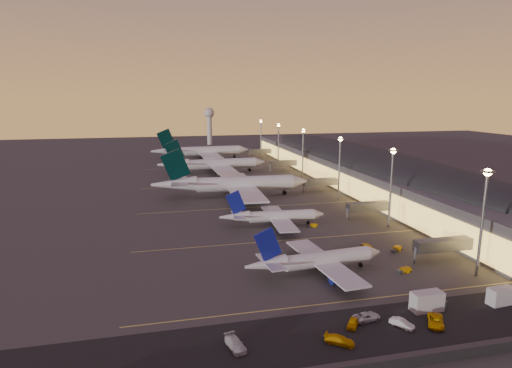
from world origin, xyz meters
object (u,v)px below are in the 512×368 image
object	(u,v)px
airliner_wide_far	(201,151)
service_van_e	(367,316)
airliner_wide_mid	(213,164)
airliner_narrow_north	(273,217)
radar_tower	(209,120)
airliner_narrow_south	(316,260)
service_van_f	(436,321)
catering_truck_b	(503,296)
service_van_c	(402,323)
baggage_tug_c	(312,226)
baggage_tug_b	(397,249)
service_van_b	(340,340)
service_van_d	(353,323)
baggage_tug_d	(366,247)
baggage_tug_a	(404,270)
service_van_a	(235,344)
catering_truck_a	(429,302)
airliner_wide_near	(232,184)

from	to	relation	value
airliner_wide_far	service_van_e	distance (m)	222.90
airliner_wide_mid	airliner_wide_far	size ratio (longest dim) A/B	0.91
airliner_narrow_north	radar_tower	distance (m)	251.22
airliner_narrow_south	service_van_f	world-z (taller)	airliner_narrow_south
airliner_narrow_north	airliner_narrow_south	bearing A→B (deg)	-86.54
catering_truck_b	service_van_c	size ratio (longest dim) A/B	1.42
baggage_tug_c	service_van_e	world-z (taller)	service_van_e
airliner_wide_far	baggage_tug_c	bearing A→B (deg)	-85.32
airliner_narrow_north	radar_tower	size ratio (longest dim) A/B	1.08
baggage_tug_b	service_van_c	xyz separation A→B (m)	(-20.65, -36.05, 0.21)
service_van_f	service_van_b	bearing A→B (deg)	-142.69
airliner_wide_mid	service_van_b	xyz separation A→B (m)	(-1.24, -173.20, -4.23)
service_van_d	baggage_tug_d	bearing A→B (deg)	97.47
radar_tower	baggage_tug_a	distance (m)	295.32
baggage_tug_a	service_van_a	xyz separation A→B (m)	(-45.60, -21.98, 0.30)
service_van_d	service_van_f	world-z (taller)	service_van_f
airliner_narrow_north	radar_tower	xyz separation A→B (m)	(10.64, 250.30, 18.64)
airliner_narrow_north	service_van_d	distance (m)	64.21
radar_tower	baggage_tug_a	xyz separation A→B (m)	(10.25, -294.36, -21.36)
airliner_narrow_south	service_van_e	world-z (taller)	airliner_narrow_south
service_van_b	service_van_e	size ratio (longest dim) A/B	0.94
airliner_wide_mid	airliner_wide_far	xyz separation A→B (m)	(-0.68, 55.79, 0.50)
baggage_tug_b	airliner_wide_far	bearing A→B (deg)	63.25
radar_tower	catering_truck_a	world-z (taller)	radar_tower
airliner_narrow_south	service_van_b	xyz separation A→B (m)	(-6.97, -29.46, -2.54)
airliner_narrow_south	airliner_wide_near	distance (m)	84.22
catering_truck_a	service_van_e	size ratio (longest dim) A/B	1.27
airliner_wide_mid	catering_truck_b	world-z (taller)	airliner_wide_mid
service_van_e	service_van_f	world-z (taller)	service_van_f
airliner_narrow_south	service_van_a	size ratio (longest dim) A/B	6.33
airliner_narrow_north	baggage_tug_a	distance (m)	48.84
catering_truck_b	service_van_e	distance (m)	30.27
airliner_wide_far	service_van_d	world-z (taller)	airliner_wide_far
baggage_tug_a	baggage_tug_b	size ratio (longest dim) A/B	0.99
airliner_wide_mid	airliner_narrow_north	bearing A→B (deg)	-88.76
airliner_narrow_south	radar_tower	world-z (taller)	radar_tower
airliner_wide_mid	service_van_e	world-z (taller)	airliner_wide_mid
baggage_tug_c	service_van_e	xyz separation A→B (m)	(-11.04, -58.58, 0.31)
baggage_tug_a	catering_truck_a	bearing A→B (deg)	-121.49
radar_tower	service_van_f	size ratio (longest dim) A/B	5.54
catering_truck_b	service_van_b	bearing A→B (deg)	-176.46
airliner_narrow_south	service_van_b	size ratio (longest dim) A/B	6.89
service_van_b	airliner_wide_mid	bearing A→B (deg)	37.17
service_van_c	airliner_wide_far	bearing A→B (deg)	61.82
radar_tower	baggage_tug_d	size ratio (longest dim) A/B	7.79
service_van_c	service_van_f	xyz separation A→B (m)	(6.53, -0.80, 0.07)
airliner_wide_mid	baggage_tug_a	world-z (taller)	airliner_wide_mid
service_van_e	airliner_wide_mid	bearing A→B (deg)	-8.31
service_van_e	airliner_wide_far	bearing A→B (deg)	-8.74
airliner_wide_mid	radar_tower	xyz separation A→B (m)	(16.42, 146.04, 16.89)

